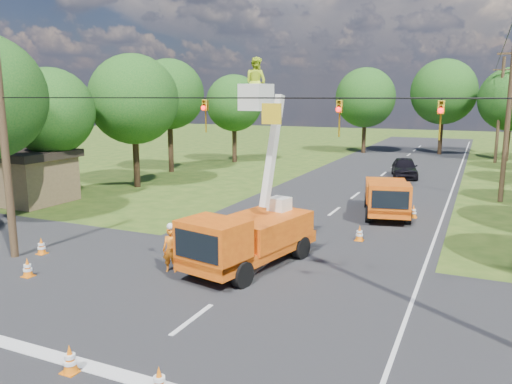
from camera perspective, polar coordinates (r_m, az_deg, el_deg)
The scene contains 28 objects.
ground at distance 32.86m, azimuth 11.27°, elevation -0.46°, with size 140.00×140.00×0.00m, color #2C4A16.
road_main at distance 32.86m, azimuth 11.27°, elevation -0.46°, with size 12.00×100.00×0.06m, color black.
road_cross at distance 16.50m, azimuth -3.58°, elevation -11.76°, with size 56.00×10.00×0.07m, color black.
stop_bar at distance 12.64m, azimuth -15.38°, elevation -19.69°, with size 9.00×0.45×0.02m, color silver.
edge_line at distance 32.10m, azimuth 21.04°, elevation -1.25°, with size 0.12×90.00×0.02m, color silver.
bucket_truck at distance 18.52m, azimuth -0.84°, elevation -3.84°, with size 3.38×6.29×7.71m.
second_truck at distance 27.47m, azimuth 14.74°, elevation -0.52°, with size 3.23×5.87×2.08m.
ground_worker at distance 18.51m, azimuth -9.69°, elevation -6.53°, with size 0.62×0.41×1.71m, color orange.
distant_car at distance 41.30m, azimuth 16.61°, elevation 2.70°, with size 1.87×4.65×1.59m, color black.
traffic_cone_0 at distance 12.92m, azimuth -20.50°, elevation -17.48°, with size 0.38×0.38×0.71m.
traffic_cone_1 at distance 11.56m, azimuth -11.00°, elevation -20.54°, with size 0.38×0.38×0.71m.
traffic_cone_2 at distance 21.19m, azimuth 4.20°, elevation -5.56°, with size 0.38×0.38×0.71m.
traffic_cone_3 at distance 22.69m, azimuth 11.74°, elevation -4.65°, with size 0.38×0.38×0.71m.
traffic_cone_4 at distance 19.66m, azimuth -24.66°, elevation -7.88°, with size 0.38×0.38×0.71m.
traffic_cone_5 at distance 22.16m, azimuth -23.32°, elevation -5.71°, with size 0.38×0.38×0.71m.
traffic_cone_7 at distance 27.64m, azimuth 17.55°, elevation -2.14°, with size 0.38×0.38×0.71m.
pole_right_mid at distance 33.48m, azimuth 26.86°, elevation 7.61°, with size 1.80×0.30×10.00m.
pole_right_far at distance 53.46m, azimuth 26.08°, elevation 8.47°, with size 1.80×0.30×10.00m.
pole_left at distance 21.50m, azimuth -26.80°, elevation 4.79°, with size 0.30×0.30×9.00m.
signal_span at distance 14.32m, azimuth 4.11°, elevation 8.98°, with size 18.00×0.29×1.07m.
shed at distance 33.41m, azimuth -24.98°, elevation 1.73°, with size 5.50×4.50×3.15m.
tree_left_c at distance 32.64m, azimuth -22.44°, elevation 8.48°, with size 5.20×5.20×8.06m.
tree_left_d at distance 36.07m, azimuth -13.82°, elevation 10.23°, with size 6.20×6.20×9.24m.
tree_left_e at distance 42.79m, azimuth -9.91°, elevation 10.92°, with size 5.80×5.80×9.41m.
tree_left_f at distance 48.68m, azimuth -2.52°, elevation 10.10°, with size 5.40×5.40×8.40m.
tree_far_a at distance 57.73m, azimuth 12.40°, elevation 10.48°, with size 6.60×6.60×9.50m.
tree_far_b at distance 58.58m, azimuth 20.65°, elevation 10.66°, with size 7.00×7.00×10.32m.
tree_far_c at distance 55.48m, azimuth 27.16°, elevation 9.42°, with size 6.20×6.20×9.18m.
Camera 1 is at (7.19, -11.43, 6.35)m, focal length 35.00 mm.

